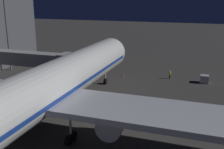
% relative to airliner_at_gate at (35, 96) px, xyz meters
% --- Properties ---
extents(ground_plane, '(320.00, 320.00, 0.00)m').
position_rel_airliner_at_gate_xyz_m(ground_plane, '(0.00, -11.52, -5.76)').
color(ground_plane, '#383533').
extents(airliner_at_gate, '(53.35, 61.89, 18.46)m').
position_rel_airliner_at_gate_xyz_m(airliner_at_gate, '(0.00, 0.00, 0.00)').
color(airliner_at_gate, silver).
rests_on(airliner_at_gate, ground_plane).
extents(jet_bridge, '(25.41, 3.40, 7.43)m').
position_rel_airliner_at_gate_xyz_m(jet_bridge, '(13.44, -16.35, 0.14)').
color(jet_bridge, '#9E9E99').
rests_on(jet_bridge, ground_plane).
extents(apron_floodlight_mast, '(2.90, 0.50, 18.84)m').
position_rel_airliner_at_gate_xyz_m(apron_floodlight_mast, '(25.50, -26.52, 5.11)').
color(apron_floodlight_mast, '#59595E').
rests_on(apron_floodlight_mast, ground_plane).
extents(baggage_container_spare, '(1.68, 1.68, 1.63)m').
position_rel_airliner_at_gate_xyz_m(baggage_container_spare, '(-19.06, -31.25, -4.95)').
color(baggage_container_spare, '#B7BABF').
rests_on(baggage_container_spare, ground_plane).
extents(ground_crew_near_nose_gear, '(0.40, 0.40, 1.82)m').
position_rel_airliner_at_gate_xyz_m(ground_crew_near_nose_gear, '(-11.90, -31.99, -4.76)').
color(ground_crew_near_nose_gear, black).
rests_on(ground_crew_near_nose_gear, ground_plane).
extents(traffic_cone_nose_port, '(0.36, 0.36, 0.55)m').
position_rel_airliner_at_gate_xyz_m(traffic_cone_nose_port, '(-2.20, -29.30, -5.49)').
color(traffic_cone_nose_port, orange).
rests_on(traffic_cone_nose_port, ground_plane).
extents(traffic_cone_nose_starboard, '(0.36, 0.36, 0.55)m').
position_rel_airliner_at_gate_xyz_m(traffic_cone_nose_starboard, '(2.20, -29.30, -5.49)').
color(traffic_cone_nose_starboard, orange).
rests_on(traffic_cone_nose_starboard, ground_plane).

